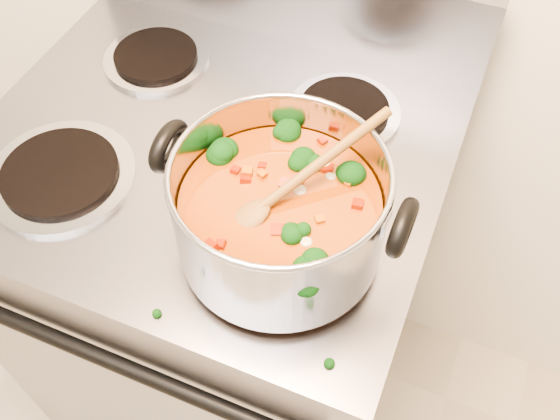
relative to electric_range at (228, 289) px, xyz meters
The scene contains 4 objects.
electric_range is the anchor object (origin of this frame).
stockpot 0.58m from the electric_range, 38.34° to the right, with size 0.32×0.27×0.16m.
wooden_spoon 0.62m from the electric_range, 36.43° to the right, with size 0.16×0.21×0.09m.
cooktop_crumbs 0.51m from the electric_range, 84.10° to the right, with size 0.08×0.16×0.01m.
Camera 1 is at (0.38, 0.59, 1.63)m, focal length 40.00 mm.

